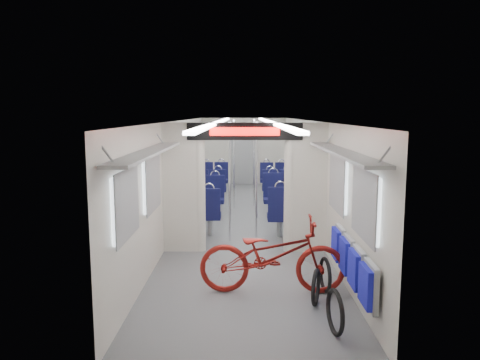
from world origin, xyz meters
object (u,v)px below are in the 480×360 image
(bicycle, at_px, (272,255))
(bike_hoop_c, at_px, (325,277))
(bike_hoop_b, at_px, (316,289))
(seat_bay_far_left, at_px, (212,180))
(seat_bay_far_right, at_px, (276,180))
(stanchion_far_left, at_px, (234,165))
(flip_bench, at_px, (351,262))
(seat_bay_near_right, at_px, (287,201))
(bike_hoop_a, at_px, (335,314))
(seat_bay_near_left, at_px, (202,201))
(stanchion_near_left, at_px, (230,183))
(stanchion_far_right, at_px, (254,163))
(stanchion_near_right, at_px, (256,181))

(bicycle, distance_m, bike_hoop_c, 0.79)
(bike_hoop_b, xyz_separation_m, seat_bay_far_left, (-1.85, 7.61, 0.31))
(bike_hoop_b, height_order, seat_bay_far_right, seat_bay_far_right)
(bike_hoop_b, distance_m, stanchion_far_left, 6.38)
(flip_bench, height_order, seat_bay_near_right, seat_bay_near_right)
(bike_hoop_a, relative_size, seat_bay_near_left, 0.26)
(bicycle, relative_size, stanchion_near_left, 0.87)
(bicycle, height_order, bike_hoop_c, bicycle)
(bicycle, bearing_deg, bike_hoop_a, -152.20)
(stanchion_near_left, height_order, stanchion_far_left, same)
(stanchion_near_left, relative_size, stanchion_far_right, 1.00)
(bike_hoop_c, distance_m, stanchion_near_right, 3.13)
(bicycle, relative_size, stanchion_far_right, 0.87)
(seat_bay_far_right, relative_size, stanchion_near_right, 0.83)
(bicycle, xyz_separation_m, seat_bay_near_right, (0.56, 3.85, 0.04))
(bike_hoop_c, distance_m, stanchion_far_right, 6.19)
(bike_hoop_c, xyz_separation_m, stanchion_far_right, (-0.85, 6.07, 0.93))
(bicycle, distance_m, stanchion_far_right, 6.11)
(seat_bay_near_right, bearing_deg, bike_hoop_b, -90.33)
(flip_bench, bearing_deg, stanchion_far_left, 104.60)
(bicycle, height_order, stanchion_far_right, stanchion_far_right)
(bicycle, height_order, seat_bay_near_left, seat_bay_near_left)
(flip_bench, relative_size, bike_hoop_b, 4.31)
(bike_hoop_a, relative_size, seat_bay_far_left, 0.27)
(flip_bench, relative_size, seat_bay_far_left, 1.06)
(bike_hoop_a, bearing_deg, bicycle, 116.46)
(bike_hoop_b, bearing_deg, seat_bay_near_right, 89.67)
(seat_bay_near_left, distance_m, seat_bay_far_left, 3.29)
(bicycle, bearing_deg, seat_bay_near_right, -6.94)
(bike_hoop_a, xyz_separation_m, seat_bay_near_left, (-1.94, 5.13, 0.30))
(seat_bay_far_left, bearing_deg, stanchion_near_right, -74.77)
(bicycle, relative_size, bike_hoop_b, 4.09)
(bike_hoop_c, relative_size, stanchion_far_right, 0.22)
(bike_hoop_a, height_order, seat_bay_near_left, seat_bay_near_left)
(seat_bay_near_left, xyz_separation_m, stanchion_far_left, (0.67, 1.88, 0.61))
(seat_bay_near_left, bearing_deg, stanchion_far_right, 61.50)
(flip_bench, relative_size, bike_hoop_c, 4.24)
(bike_hoop_b, bearing_deg, stanchion_near_left, 111.33)
(stanchion_near_right, bearing_deg, seat_bay_near_left, 139.27)
(flip_bench, bearing_deg, seat_bay_near_left, 117.88)
(seat_bay_far_right, bearing_deg, flip_bench, -86.91)
(bike_hoop_b, distance_m, bike_hoop_c, 0.50)
(bike_hoop_a, xyz_separation_m, stanchion_near_right, (-0.77, 4.12, 0.91))
(seat_bay_near_left, bearing_deg, stanchion_far_left, 70.35)
(bicycle, xyz_separation_m, bike_hoop_a, (0.62, -1.25, -0.29))
(stanchion_far_left, bearing_deg, stanchion_far_right, 31.22)
(bike_hoop_a, xyz_separation_m, stanchion_far_right, (-0.74, 7.33, 0.91))
(bicycle, bearing_deg, bike_hoop_b, -128.63)
(bike_hoop_c, distance_m, seat_bay_near_left, 4.39)
(bike_hoop_b, xyz_separation_m, seat_bay_far_right, (0.02, 7.75, 0.30))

